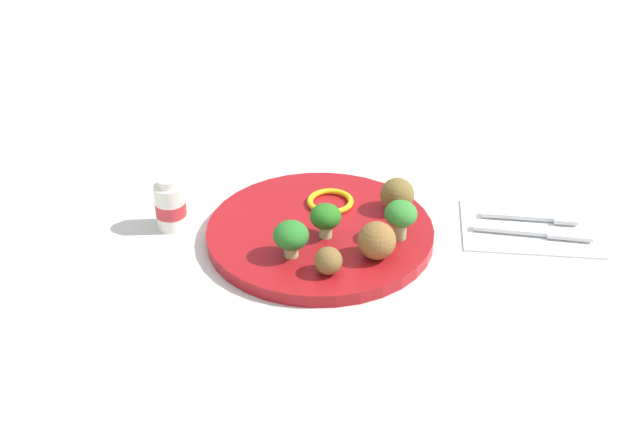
% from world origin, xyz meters
% --- Properties ---
extents(ground_plane, '(4.00, 4.00, 0.00)m').
position_xyz_m(ground_plane, '(0.00, 0.00, 0.00)').
color(ground_plane, beige).
extents(plate, '(0.28, 0.28, 0.02)m').
position_xyz_m(plate, '(0.00, 0.00, 0.01)').
color(plate, maroon).
rests_on(plate, ground_plane).
extents(broccoli_floret_mid_right, '(0.04, 0.04, 0.04)m').
position_xyz_m(broccoli_floret_mid_right, '(-0.03, -0.06, 0.04)').
color(broccoli_floret_mid_right, '#A9BD77').
rests_on(broccoli_floret_mid_right, plate).
extents(broccoli_floret_front_left, '(0.04, 0.04, 0.05)m').
position_xyz_m(broccoli_floret_front_left, '(0.10, -0.02, 0.05)').
color(broccoli_floret_front_left, '#96B97A').
rests_on(broccoli_floret_front_left, plate).
extents(broccoli_floret_back_right, '(0.04, 0.04, 0.04)m').
position_xyz_m(broccoli_floret_back_right, '(0.01, -0.02, 0.04)').
color(broccoli_floret_back_right, '#9ECA81').
rests_on(broccoli_floret_back_right, plate).
extents(meatball_front_left, '(0.03, 0.03, 0.03)m').
position_xyz_m(meatball_front_left, '(0.02, -0.09, 0.03)').
color(meatball_front_left, brown).
rests_on(meatball_front_left, plate).
extents(meatball_back_right, '(0.05, 0.05, 0.05)m').
position_xyz_m(meatball_back_right, '(0.07, -0.06, 0.04)').
color(meatball_back_right, brown).
rests_on(meatball_back_right, plate).
extents(meatball_center, '(0.04, 0.04, 0.04)m').
position_xyz_m(meatball_center, '(0.09, 0.05, 0.04)').
color(meatball_center, brown).
rests_on(meatball_center, plate).
extents(pepper_ring_far_rim, '(0.08, 0.08, 0.01)m').
position_xyz_m(pepper_ring_far_rim, '(0.01, 0.06, 0.02)').
color(pepper_ring_far_rim, yellow).
rests_on(pepper_ring_far_rim, plate).
extents(napkin, '(0.17, 0.13, 0.01)m').
position_xyz_m(napkin, '(0.26, 0.04, 0.00)').
color(napkin, white).
rests_on(napkin, ground_plane).
extents(fork, '(0.12, 0.02, 0.01)m').
position_xyz_m(fork, '(0.27, 0.06, 0.01)').
color(fork, silver).
rests_on(fork, napkin).
extents(knife, '(0.15, 0.03, 0.01)m').
position_xyz_m(knife, '(0.27, 0.02, 0.01)').
color(knife, silver).
rests_on(knife, napkin).
extents(yogurt_bottle, '(0.04, 0.04, 0.07)m').
position_xyz_m(yogurt_bottle, '(-0.19, 0.01, 0.03)').
color(yogurt_bottle, white).
rests_on(yogurt_bottle, ground_plane).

